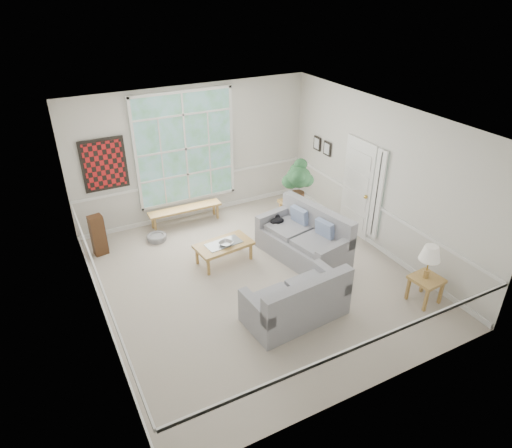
{
  "coord_description": "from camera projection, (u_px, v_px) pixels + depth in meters",
  "views": [
    {
      "loc": [
        -3.22,
        -6.17,
        5.06
      ],
      "look_at": [
        0.1,
        0.2,
        1.05
      ],
      "focal_mm": 32.0,
      "sensor_mm": 36.0,
      "label": 1
    }
  ],
  "objects": [
    {
      "name": "floor",
      "position": [
        256.0,
        279.0,
        8.55
      ],
      "size": [
        5.5,
        6.0,
        0.01
      ],
      "primitive_type": "cube",
      "color": "#A79C8E",
      "rests_on": "ground"
    },
    {
      "name": "ceiling",
      "position": [
        256.0,
        122.0,
        7.09
      ],
      "size": [
        5.5,
        6.0,
        0.02
      ],
      "primitive_type": "cube",
      "color": "white",
      "rests_on": "ground"
    },
    {
      "name": "wall_back",
      "position": [
        194.0,
        153.0,
        10.14
      ],
      "size": [
        5.5,
        0.02,
        3.0
      ],
      "primitive_type": "cube",
      "color": "silver",
      "rests_on": "ground"
    },
    {
      "name": "wall_front",
      "position": [
        371.0,
        308.0,
        5.49
      ],
      "size": [
        5.5,
        0.02,
        3.0
      ],
      "primitive_type": "cube",
      "color": "silver",
      "rests_on": "ground"
    },
    {
      "name": "wall_left",
      "position": [
        91.0,
        247.0,
        6.71
      ],
      "size": [
        0.02,
        6.0,
        3.0
      ],
      "primitive_type": "cube",
      "color": "silver",
      "rests_on": "ground"
    },
    {
      "name": "wall_right",
      "position": [
        380.0,
        178.0,
        8.93
      ],
      "size": [
        0.02,
        6.0,
        3.0
      ],
      "primitive_type": "cube",
      "color": "silver",
      "rests_on": "ground"
    },
    {
      "name": "window_back",
      "position": [
        185.0,
        149.0,
        9.96
      ],
      "size": [
        2.3,
        0.08,
        2.4
      ],
      "primitive_type": "cube",
      "color": "white",
      "rests_on": "wall_back"
    },
    {
      "name": "entry_door",
      "position": [
        357.0,
        188.0,
        9.6
      ],
      "size": [
        0.08,
        0.9,
        2.1
      ],
      "primitive_type": "cube",
      "color": "white",
      "rests_on": "floor"
    },
    {
      "name": "door_sidelight",
      "position": [
        378.0,
        195.0,
        9.06
      ],
      "size": [
        0.08,
        0.26,
        1.9
      ],
      "primitive_type": "cube",
      "color": "white",
      "rests_on": "wall_right"
    },
    {
      "name": "wall_art",
      "position": [
        104.0,
        165.0,
        9.27
      ],
      "size": [
        0.9,
        0.06,
        1.1
      ],
      "primitive_type": "cube",
      "color": "maroon",
      "rests_on": "wall_back"
    },
    {
      "name": "wall_frame_near",
      "position": [
        327.0,
        149.0,
        10.24
      ],
      "size": [
        0.04,
        0.26,
        0.32
      ],
      "primitive_type": "cube",
      "color": "black",
      "rests_on": "wall_right"
    },
    {
      "name": "wall_frame_far",
      "position": [
        317.0,
        143.0,
        10.55
      ],
      "size": [
        0.04,
        0.26,
        0.32
      ],
      "primitive_type": "cube",
      "color": "black",
      "rests_on": "wall_right"
    },
    {
      "name": "loveseat_right",
      "position": [
        303.0,
        235.0,
        8.97
      ],
      "size": [
        1.31,
        2.01,
        1.0
      ],
      "primitive_type": "cube",
      "rotation": [
        0.0,
        0.0,
        0.2
      ],
      "color": "gray",
      "rests_on": "floor"
    },
    {
      "name": "loveseat_front",
      "position": [
        295.0,
        295.0,
        7.4
      ],
      "size": [
        1.73,
        1.0,
        0.9
      ],
      "primitive_type": "cube",
      "rotation": [
        0.0,
        0.0,
        0.08
      ],
      "color": "gray",
      "rests_on": "floor"
    },
    {
      "name": "coffee_table",
      "position": [
        224.0,
        252.0,
        8.96
      ],
      "size": [
        1.16,
        0.72,
        0.41
      ],
      "primitive_type": "cube",
      "rotation": [
        0.0,
        0.0,
        0.12
      ],
      "color": "#AD8243",
      "rests_on": "floor"
    },
    {
      "name": "pewter_bowl",
      "position": [
        226.0,
        243.0,
        8.8
      ],
      "size": [
        0.42,
        0.42,
        0.08
      ],
      "primitive_type": "imported",
      "rotation": [
        0.0,
        0.0,
        0.46
      ],
      "color": "#9D9DA2",
      "rests_on": "coffee_table"
    },
    {
      "name": "window_bench",
      "position": [
        186.0,
        216.0,
        10.33
      ],
      "size": [
        1.66,
        0.35,
        0.39
      ],
      "primitive_type": "cube",
      "rotation": [
        0.0,
        0.0,
        -0.02
      ],
      "color": "#AD8243",
      "rests_on": "floor"
    },
    {
      "name": "end_table",
      "position": [
        295.0,
        213.0,
        10.22
      ],
      "size": [
        0.66,
        0.66,
        0.59
      ],
      "primitive_type": "cube",
      "rotation": [
        0.0,
        0.0,
        0.12
      ],
      "color": "#AD8243",
      "rests_on": "floor"
    },
    {
      "name": "houseplant",
      "position": [
        298.0,
        182.0,
        9.78
      ],
      "size": [
        0.79,
        0.79,
        0.99
      ],
      "primitive_type": null,
      "rotation": [
        0.0,
        0.0,
        0.52
      ],
      "color": "#295932",
      "rests_on": "end_table"
    },
    {
      "name": "side_table",
      "position": [
        425.0,
        289.0,
        7.86
      ],
      "size": [
        0.52,
        0.52,
        0.49
      ],
      "primitive_type": "cube",
      "rotation": [
        0.0,
        0.0,
        0.09
      ],
      "color": "#AD8243",
      "rests_on": "floor"
    },
    {
      "name": "table_lamp",
      "position": [
        429.0,
        262.0,
        7.61
      ],
      "size": [
        0.37,
        0.37,
        0.62
      ],
      "primitive_type": null,
      "rotation": [
        0.0,
        0.0,
        0.03
      ],
      "color": "white",
      "rests_on": "side_table"
    },
    {
      "name": "pet_bed",
      "position": [
        157.0,
        237.0,
        9.75
      ],
      "size": [
        0.45,
        0.45,
        0.12
      ],
      "primitive_type": "cylinder",
      "rotation": [
        0.0,
        0.0,
        0.07
      ],
      "color": "gray",
      "rests_on": "floor"
    },
    {
      "name": "floor_speaker",
      "position": [
        98.0,
        235.0,
        9.11
      ],
      "size": [
        0.29,
        0.25,
        0.86
      ],
      "primitive_type": "cube",
      "rotation": [
        0.0,
        0.0,
        0.15
      ],
      "color": "#422715",
      "rests_on": "floor"
    },
    {
      "name": "cat",
      "position": [
        277.0,
        221.0,
        9.31
      ],
      "size": [
        0.33,
        0.26,
        0.14
      ],
      "primitive_type": "ellipsoid",
      "rotation": [
        0.0,
        0.0,
        0.16
      ],
      "color": "black",
      "rests_on": "loveseat_right"
    }
  ]
}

